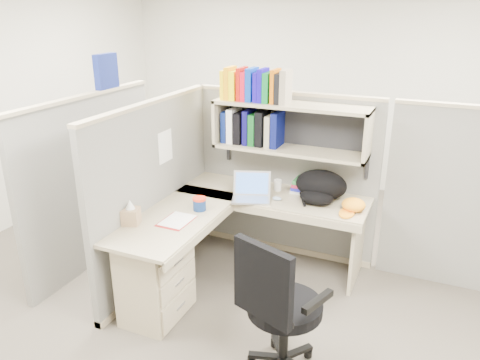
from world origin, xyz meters
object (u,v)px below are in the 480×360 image
at_px(backpack, 319,187).
at_px(task_chair, 280,327).
at_px(desk, 190,256).
at_px(laptop, 251,188).
at_px(snack_canister, 199,204).

distance_m(backpack, task_chair, 1.44).
bearing_deg(backpack, task_chair, -91.47).
distance_m(desk, backpack, 1.28).
bearing_deg(backpack, laptop, -164.99).
bearing_deg(laptop, desk, -132.06).
height_order(laptop, backpack, backpack).
height_order(snack_canister, task_chair, task_chair).
relative_size(desk, snack_canister, 15.08).
relative_size(laptop, task_chair, 0.32).
bearing_deg(snack_canister, laptop, 49.50).
bearing_deg(task_chair, snack_canister, 142.89).
distance_m(desk, laptop, 0.82).
height_order(desk, task_chair, task_chair).
bearing_deg(task_chair, laptop, 120.89).
distance_m(desk, task_chair, 1.07).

